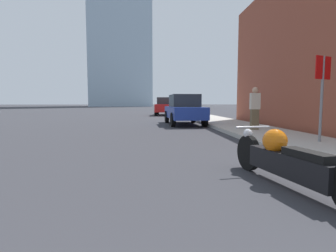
{
  "coord_description": "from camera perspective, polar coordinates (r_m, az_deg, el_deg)",
  "views": [
    {
      "loc": [
        0.96,
        1.35,
        1.18
      ],
      "look_at": [
        1.28,
        5.86,
        0.78
      ],
      "focal_mm": 28.0,
      "sensor_mm": 36.0,
      "label": 1
    }
  ],
  "objects": [
    {
      "name": "pedestrian",
      "position": [
        10.66,
        18.36,
        3.74
      ],
      "size": [
        0.36,
        0.23,
        1.63
      ],
      "color": "brown",
      "rests_on": "sidewalk"
    },
    {
      "name": "stop_sign",
      "position": [
        8.08,
        30.57,
        7.93
      ],
      "size": [
        0.57,
        0.26,
        2.25
      ],
      "color": "slate",
      "rests_on": "sidewalk"
    },
    {
      "name": "parked_car_blue",
      "position": [
        14.29,
        3.53,
        3.62
      ],
      "size": [
        1.94,
        4.39,
        1.63
      ],
      "rotation": [
        0.0,
        0.0,
        0.04
      ],
      "color": "#1E3899",
      "rests_on": "ground_plane"
    },
    {
      "name": "sidewalk",
      "position": [
        38.89,
        2.03,
        3.42
      ],
      "size": [
        2.5,
        240.0,
        0.15
      ],
      "color": "#B2ADA3",
      "rests_on": "ground_plane"
    },
    {
      "name": "parked_car_red",
      "position": [
        25.35,
        -0.52,
        4.33
      ],
      "size": [
        2.27,
        4.73,
        1.7
      ],
      "rotation": [
        0.0,
        0.0,
        -0.1
      ],
      "color": "red",
      "rests_on": "ground_plane"
    },
    {
      "name": "motorcycle",
      "position": [
        4.02,
        24.3,
        -6.7
      ],
      "size": [
        0.74,
        2.63,
        0.8
      ],
      "rotation": [
        0.0,
        0.0,
        0.17
      ],
      "color": "black",
      "rests_on": "ground_plane"
    }
  ]
}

